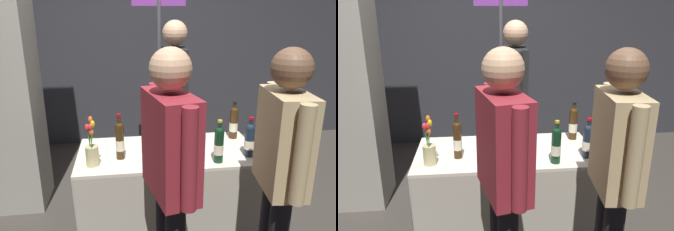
% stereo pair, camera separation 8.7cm
% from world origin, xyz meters
% --- Properties ---
extents(ground_plane, '(12.00, 12.00, 0.00)m').
position_xyz_m(ground_plane, '(0.00, 0.00, 0.00)').
color(ground_plane, '#38332D').
extents(back_partition, '(7.92, 0.12, 2.45)m').
position_xyz_m(back_partition, '(0.00, 2.15, 1.23)').
color(back_partition, '#2D2D33').
rests_on(back_partition, ground_plane).
extents(concrete_pillar, '(0.48, 0.48, 3.30)m').
position_xyz_m(concrete_pillar, '(-1.36, 0.61, 1.65)').
color(concrete_pillar, gray).
rests_on(concrete_pillar, ground_plane).
extents(tasting_table, '(1.44, 0.71, 0.74)m').
position_xyz_m(tasting_table, '(0.00, 0.00, 0.51)').
color(tasting_table, beige).
rests_on(tasting_table, ground_plane).
extents(featured_wine_bottle, '(0.08, 0.08, 0.32)m').
position_xyz_m(featured_wine_bottle, '(0.61, -0.18, 0.88)').
color(featured_wine_bottle, '#192333').
rests_on(featured_wine_bottle, tasting_table).
extents(display_bottle_0, '(0.07, 0.07, 0.36)m').
position_xyz_m(display_bottle_0, '(-0.38, -0.09, 0.89)').
color(display_bottle_0, '#38230F').
rests_on(display_bottle_0, tasting_table).
extents(display_bottle_1, '(0.07, 0.07, 0.32)m').
position_xyz_m(display_bottle_1, '(0.15, 0.06, 0.88)').
color(display_bottle_1, black).
rests_on(display_bottle_1, tasting_table).
extents(display_bottle_2, '(0.07, 0.07, 0.33)m').
position_xyz_m(display_bottle_2, '(-0.18, -0.01, 0.88)').
color(display_bottle_2, black).
rests_on(display_bottle_2, tasting_table).
extents(display_bottle_3, '(0.08, 0.08, 0.34)m').
position_xyz_m(display_bottle_3, '(0.08, 0.15, 0.89)').
color(display_bottle_3, '#192333').
rests_on(display_bottle_3, tasting_table).
extents(display_bottle_4, '(0.07, 0.07, 0.33)m').
position_xyz_m(display_bottle_4, '(0.61, 0.20, 0.88)').
color(display_bottle_4, '#38230F').
rests_on(display_bottle_4, tasting_table).
extents(display_bottle_5, '(0.07, 0.07, 0.33)m').
position_xyz_m(display_bottle_5, '(0.35, -0.25, 0.88)').
color(display_bottle_5, black).
rests_on(display_bottle_5, tasting_table).
extents(wine_glass_near_vendor, '(0.07, 0.07, 0.15)m').
position_xyz_m(wine_glass_near_vendor, '(0.10, -0.07, 0.84)').
color(wine_glass_near_vendor, silver).
rests_on(wine_glass_near_vendor, tasting_table).
extents(flower_vase, '(0.09, 0.10, 0.37)m').
position_xyz_m(flower_vase, '(-0.58, -0.19, 0.85)').
color(flower_vase, tan).
rests_on(flower_vase, tasting_table).
extents(vendor_presenter, '(0.24, 0.59, 1.74)m').
position_xyz_m(vendor_presenter, '(0.16, 0.70, 1.05)').
color(vendor_presenter, '#2D3347').
rests_on(vendor_presenter, ground_plane).
extents(taster_foreground_right, '(0.30, 0.60, 1.65)m').
position_xyz_m(taster_foreground_right, '(-0.09, -0.77, 1.00)').
color(taster_foreground_right, black).
rests_on(taster_foreground_right, ground_plane).
extents(taster_foreground_left, '(0.25, 0.57, 1.64)m').
position_xyz_m(taster_foreground_left, '(0.56, -0.80, 0.98)').
color(taster_foreground_left, black).
rests_on(taster_foreground_left, ground_plane).
extents(booth_signpost, '(0.57, 0.04, 2.08)m').
position_xyz_m(booth_signpost, '(0.06, 1.17, 1.31)').
color(booth_signpost, '#47474C').
rests_on(booth_signpost, ground_plane).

